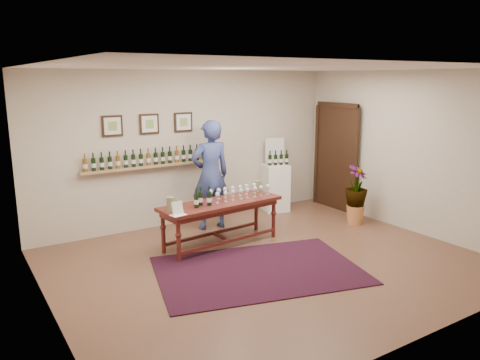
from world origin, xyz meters
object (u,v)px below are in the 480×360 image
potted_plant (356,195)px  display_pedestal (275,188)px  tasting_table (221,208)px  person (210,175)px

potted_plant → display_pedestal: bearing=115.0°
tasting_table → person: 0.97m
tasting_table → display_pedestal: bearing=25.6°
tasting_table → display_pedestal: 2.28m
tasting_table → person: bearing=66.4°
potted_plant → person: bearing=152.8°
potted_plant → person: person is taller
display_pedestal → person: 1.77m
tasting_table → potted_plant: (2.67, -0.37, -0.06)m
tasting_table → person: (0.29, 0.86, 0.36)m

